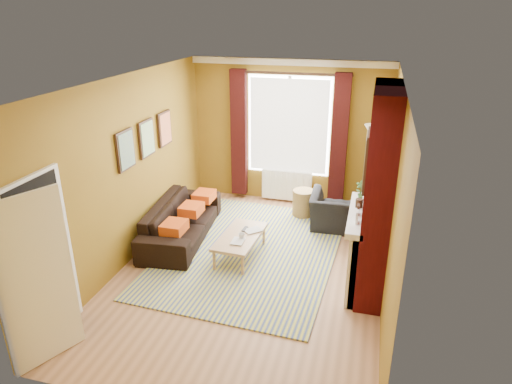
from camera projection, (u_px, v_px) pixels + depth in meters
ground at (252, 268)px, 6.91m from camera, size 5.50×5.50×0.00m
room_walls at (299, 181)px, 6.49m from camera, size 3.82×5.54×2.83m
striped_rug at (251, 251)px, 7.37m from camera, size 2.85×3.82×0.02m
sofa at (181, 220)px, 7.73m from camera, size 1.06×2.25×0.64m
armchair at (339, 212)px, 8.04m from camera, size 1.02×0.89×0.64m
coffee_table at (240, 237)px, 7.11m from camera, size 0.64×1.17×0.38m
wicker_stool at (303, 203)px, 8.57m from camera, size 0.45×0.45×0.51m
floor_lamp at (370, 146)px, 8.03m from camera, size 0.34×0.34×1.78m
book_a at (232, 241)px, 6.91m from camera, size 0.19×0.25×0.02m
book_b at (250, 228)px, 7.31m from camera, size 0.33×0.33×0.02m
mug at (242, 236)px, 6.97m from camera, size 0.13×0.13×0.09m
tv_remote at (245, 229)px, 7.27m from camera, size 0.06×0.18×0.02m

